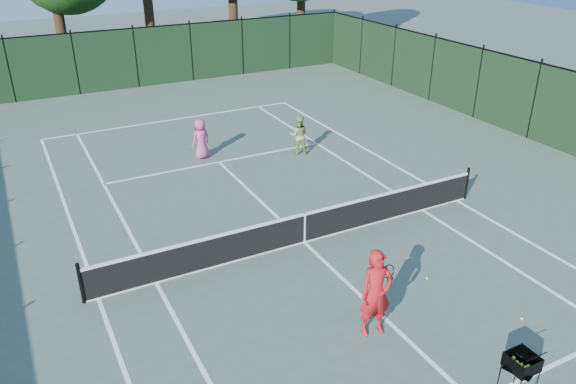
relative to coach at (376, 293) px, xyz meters
name	(u,v)px	position (x,y,z in m)	size (l,w,h in m)	color
ground	(304,242)	(0.49, 3.91, -0.99)	(90.00, 90.00, 0.00)	#49594F
sideline_doubles_left	(98,299)	(-5.00, 3.91, -0.99)	(0.10, 23.77, 0.01)	white
sideline_doubles_right	(457,201)	(5.97, 3.91, -0.99)	(0.10, 23.77, 0.01)	white
sideline_singles_left	(156,283)	(-3.63, 3.91, -0.99)	(0.10, 23.77, 0.01)	white
sideline_singles_right	(422,210)	(4.60, 3.91, -0.99)	(0.10, 23.77, 0.01)	white
baseline_far	(174,119)	(0.49, 15.79, -0.99)	(10.97, 0.10, 0.01)	white
service_line_far	(219,162)	(0.49, 10.31, -0.99)	(8.23, 0.10, 0.01)	white
center_service_line	(304,242)	(0.49, 3.91, -0.99)	(0.10, 12.80, 0.01)	white
tennis_net	(304,227)	(0.49, 3.91, -0.52)	(11.69, 0.09, 1.06)	black
fence_far	(136,58)	(0.49, 21.91, 0.51)	(24.00, 0.05, 3.00)	black
coach	(376,293)	(0.00, 0.00, 0.00)	(1.05, 0.62, 1.99)	red
player_pink	(201,139)	(0.09, 10.98, -0.25)	(0.83, 0.66, 1.49)	#C94781
player_green	(299,135)	(3.48, 9.72, -0.26)	(0.88, 0.81, 1.46)	#8EAE57
ball_hopper	(522,362)	(1.27, -2.70, -0.19)	(0.63, 0.63, 0.96)	black
loose_ball_near_cart	(522,319)	(3.13, -1.20, -0.96)	(0.07, 0.07, 0.07)	#C2E72F
loose_ball_midcourt	(427,278)	(2.31, 0.98, -0.96)	(0.07, 0.07, 0.07)	yellow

